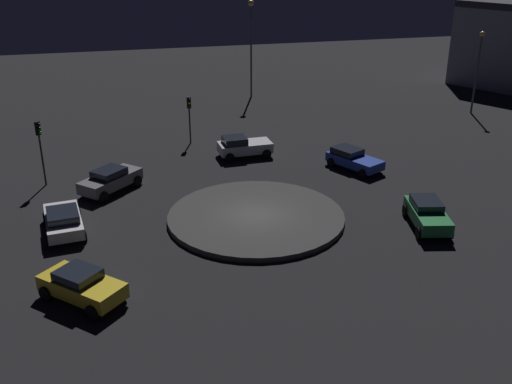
# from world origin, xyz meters

# --- Properties ---
(ground_plane) EXTENTS (118.05, 118.05, 0.00)m
(ground_plane) POSITION_xyz_m (0.00, 0.00, 0.00)
(ground_plane) COLOR black
(roundabout_island) EXTENTS (10.35, 10.35, 0.33)m
(roundabout_island) POSITION_xyz_m (0.00, 0.00, 0.16)
(roundabout_island) COLOR #383838
(roundabout_island) RESTS_ON ground_plane
(car_white) EXTENTS (4.40, 2.52, 1.41)m
(car_white) POSITION_xyz_m (1.06, 10.81, 0.74)
(car_white) COLOR white
(car_white) RESTS_ON ground_plane
(car_green) EXTENTS (4.38, 2.70, 1.50)m
(car_green) POSITION_xyz_m (-3.26, -9.23, 0.80)
(car_green) COLOR #1E7238
(car_green) RESTS_ON ground_plane
(car_grey) EXTENTS (4.22, 4.29, 1.54)m
(car_grey) POSITION_xyz_m (6.43, 8.09, 0.81)
(car_grey) COLOR slate
(car_grey) RESTS_ON ground_plane
(car_yellow) EXTENTS (4.12, 4.11, 1.50)m
(car_yellow) POSITION_xyz_m (-6.21, 9.74, 0.79)
(car_yellow) COLOR gold
(car_yellow) RESTS_ON ground_plane
(car_blue) EXTENTS (4.42, 3.35, 1.39)m
(car_blue) POSITION_xyz_m (6.36, -8.75, 0.73)
(car_blue) COLOR #1E38A5
(car_blue) RESTS_ON ground_plane
(car_silver) EXTENTS (2.20, 3.99, 1.58)m
(car_silver) POSITION_xyz_m (10.76, -1.75, 0.81)
(car_silver) COLOR silver
(car_silver) RESTS_ON ground_plane
(traffic_light_northeast) EXTENTS (0.37, 0.39, 4.38)m
(traffic_light_northeast) POSITION_xyz_m (8.57, 12.27, 3.11)
(traffic_light_northeast) COLOR #2D2D2D
(traffic_light_northeast) RESTS_ON ground_plane
(traffic_light_east) EXTENTS (0.37, 0.32, 3.77)m
(traffic_light_east) POSITION_xyz_m (14.85, 1.62, 2.69)
(traffic_light_east) COLOR #2D2D2D
(traffic_light_east) RESTS_ON ground_plane
(streetlamp_southeast) EXTENTS (0.46, 0.46, 7.48)m
(streetlamp_southeast) POSITION_xyz_m (17.13, -25.18, 4.67)
(streetlamp_southeast) COLOR #4C4C51
(streetlamp_southeast) RESTS_ON ground_plane
(streetlamp_east) EXTENTS (0.59, 0.59, 9.58)m
(streetlamp_east) POSITION_xyz_m (28.23, -6.70, 6.50)
(streetlamp_east) COLOR #4C4C51
(streetlamp_east) RESTS_ON ground_plane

